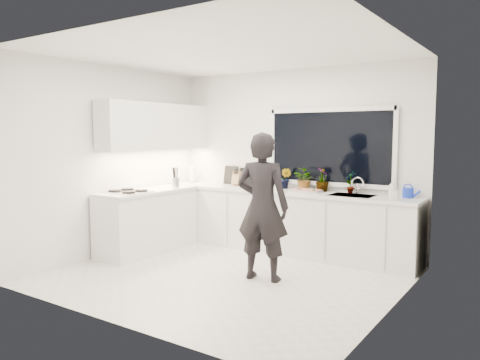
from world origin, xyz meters
The scene contains 25 objects.
floor centered at (0.00, 0.00, -0.01)m, with size 4.00×3.50×0.02m, color beige.
wall_back centered at (0.00, 1.76, 1.35)m, with size 4.00×0.02×2.70m, color white.
wall_left centered at (-2.01, 0.00, 1.35)m, with size 0.02×3.50×2.70m, color white.
wall_right centered at (2.01, 0.00, 1.35)m, with size 0.02×3.50×2.70m, color white.
ceiling centered at (0.00, 0.00, 2.71)m, with size 4.00×3.50×0.02m, color white.
window centered at (0.60, 1.73, 1.55)m, with size 1.80×0.02×1.00m, color black.
base_cabinets_back centered at (0.00, 1.45, 0.44)m, with size 3.92×0.58×0.88m, color white.
base_cabinets_left centered at (-1.67, 0.35, 0.44)m, with size 0.58×1.60×0.88m, color white.
countertop_back centered at (0.00, 1.44, 0.90)m, with size 3.94×0.62×0.04m, color silver.
countertop_left centered at (-1.67, 0.35, 0.90)m, with size 0.62×1.60×0.04m, color silver.
upper_cabinets centered at (-1.79, 0.70, 1.85)m, with size 0.34×2.10×0.70m, color white.
sink centered at (1.05, 1.45, 0.87)m, with size 0.58×0.42×0.14m, color silver.
faucet centered at (1.05, 1.65, 1.03)m, with size 0.03×0.03×0.22m, color silver.
stovetop centered at (-1.69, 0.00, 0.94)m, with size 0.56×0.48×0.03m, color black.
person centered at (0.43, 0.14, 0.88)m, with size 0.64×0.42×1.76m, color black.
pizza_tray centered at (0.39, 1.42, 0.94)m, with size 0.43×0.32×0.03m, color #B6B5BA.
pizza centered at (0.39, 1.42, 0.95)m, with size 0.39×0.28×0.01m, color red.
watering_can centered at (1.74, 1.61, 0.98)m, with size 0.14×0.14×0.13m, color #1532CA.
paper_towel_roll centered at (-1.79, 1.55, 1.05)m, with size 0.11×0.11×0.26m, color silver.
knife_block centered at (-0.91, 1.59, 1.03)m, with size 0.13×0.10×0.22m, color #946145.
utensil_crock centered at (-1.51, 0.80, 1.00)m, with size 0.13×0.13×0.16m, color silver.
picture_frame_large centered at (-0.79, 1.69, 1.06)m, with size 0.22×0.02×0.28m, color black.
picture_frame_small centered at (-1.11, 1.69, 1.07)m, with size 0.25×0.02×0.30m, color black.
herb_plants centered at (0.37, 1.61, 1.08)m, with size 1.18×0.35×0.34m.
soap_bottles centered at (1.64, 1.30, 1.04)m, with size 0.14×0.14×0.27m.
Camera 1 is at (3.25, -4.55, 1.74)m, focal length 35.00 mm.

